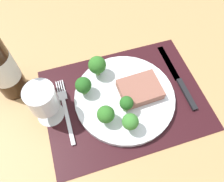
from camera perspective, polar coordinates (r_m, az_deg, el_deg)
ground_plane at (r=61.48cm, az=3.14°, el=-2.76°), size 140.00×110.00×3.00cm
placemat at (r=60.02cm, az=3.21°, el=-2.04°), size 42.73×31.85×0.30cm
plate at (r=59.18cm, az=3.26°, el=-1.61°), size 26.75×26.75×1.60cm
steak at (r=58.27cm, az=7.32°, el=0.25°), size 10.90×8.75×2.50cm
broccoli_back_left at (r=52.49cm, az=-1.61°, el=-6.13°), size 4.29×4.29×5.52cm
broccoli_center at (r=53.73cm, az=3.75°, el=-3.22°), size 3.45×3.45×5.29cm
broccoli_near_steak at (r=59.08cm, az=-3.86°, el=6.70°), size 4.83×4.83×6.42cm
broccoli_near_fork at (r=51.59cm, az=4.76°, el=-7.99°), size 3.97×3.97×5.70cm
broccoli_front_edge at (r=56.50cm, az=-7.44°, el=1.45°), size 4.23×4.23×5.65cm
fork at (r=59.34cm, az=-11.94°, el=-4.71°), size 2.40×19.20×0.50cm
knife at (r=65.14cm, az=17.06°, el=2.50°), size 1.80×23.00×0.80cm
wine_glass at (r=53.35cm, az=-17.44°, el=-2.34°), size 7.13×7.13×12.11cm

